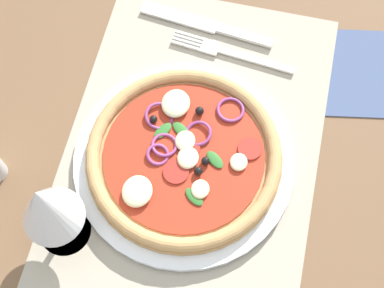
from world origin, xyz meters
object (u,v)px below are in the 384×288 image
Objects in this scene: fork at (226,52)px; pizza at (184,155)px; plate at (184,160)px; knife at (205,25)px; wine_glass at (46,207)px; napkin at (355,72)px.

pizza is at bearing 89.56° from fork.
fork is (17.65, -1.99, -0.33)cm from plate.
fork is at bearing -6.45° from plate.
plate reaches higher than knife.
pizza is (0.05, 0.05, 1.64)cm from plate.
knife is at bearing -17.31° from wine_glass.
napkin is (30.76, -32.73, -9.90)cm from wine_glass.
plate is 17.77cm from fork.
knife is at bearing -38.56° from fork.
pizza is at bearing 132.34° from napkin.
fork is at bearing -25.73° from wine_glass.
pizza is 1.25× the size of knife.
pizza is 1.69× the size of wine_glass.
wine_glass is at bearing 133.23° from napkin.
plate is 1.42× the size of knife.
knife is (21.48, 1.87, -0.29)cm from plate.
fork is 5.44cm from knife.
fork is 1.21× the size of wine_glass.
pizza is 27.76cm from napkin.
napkin is at bearing -47.52° from plate.
fork is at bearing 141.88° from knife.
fork is 0.90× the size of knife.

